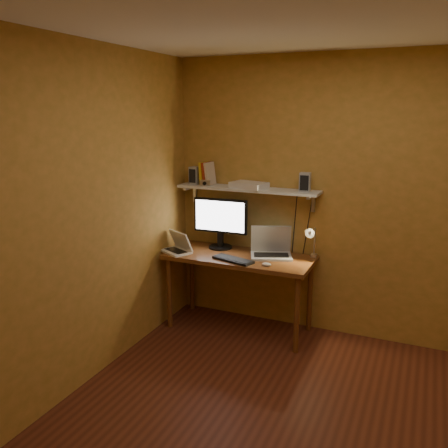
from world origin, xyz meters
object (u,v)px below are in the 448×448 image
at_px(laptop, 271,248).
at_px(mouse, 267,264).
at_px(monitor, 220,221).
at_px(router, 249,185).
at_px(speaker_left, 195,175).
at_px(speaker_right, 305,182).
at_px(wall_shelf, 247,189).
at_px(shelf_camera, 205,183).
at_px(keyboard, 233,260).
at_px(netbook, 178,246).
at_px(desk, 239,264).
at_px(desk_lamp, 312,239).

distance_m(laptop, mouse, 0.33).
xyz_separation_m(monitor, router, (0.29, 0.02, 0.37)).
xyz_separation_m(mouse, speaker_left, (-0.90, 0.39, 0.70)).
xyz_separation_m(speaker_left, speaker_right, (1.12, -0.01, -0.00)).
distance_m(monitor, mouse, 0.76).
bearing_deg(wall_shelf, mouse, -48.88).
distance_m(wall_shelf, shelf_camera, 0.42).
xyz_separation_m(keyboard, router, (0.01, 0.36, 0.64)).
bearing_deg(laptop, netbook, 174.88).
xyz_separation_m(desk, speaker_left, (-0.56, 0.20, 0.80)).
height_order(laptop, keyboard, laptop).
relative_size(keyboard, desk_lamp, 1.07).
bearing_deg(keyboard, desk, 109.33).
bearing_deg(keyboard, desk_lamp, 41.17).
bearing_deg(netbook, shelf_camera, 81.77).
bearing_deg(speaker_right, laptop, -171.19).
relative_size(speaker_right, shelf_camera, 1.69).
bearing_deg(desk_lamp, speaker_right, 146.47).
bearing_deg(router, desk_lamp, -5.19).
xyz_separation_m(laptop, desk_lamp, (0.38, 0.01, 0.13)).
xyz_separation_m(wall_shelf, mouse, (0.34, -0.39, -0.59)).
height_order(mouse, speaker_left, speaker_left).
xyz_separation_m(netbook, mouse, (0.93, -0.06, -0.04)).
relative_size(desk, wall_shelf, 1.00).
xyz_separation_m(desk, shelf_camera, (-0.41, 0.12, 0.74)).
distance_m(desk_lamp, speaker_left, 1.32).
relative_size(wall_shelf, speaker_left, 8.09).
height_order(keyboard, mouse, mouse).
distance_m(wall_shelf, speaker_left, 0.57).
bearing_deg(wall_shelf, keyboard, -88.62).
height_order(speaker_right, router, speaker_right).
bearing_deg(desk, keyboard, -87.08).
xyz_separation_m(speaker_right, router, (-0.54, -0.01, -0.06)).
bearing_deg(netbook, wall_shelf, 56.06).
distance_m(monitor, laptop, 0.59).
bearing_deg(monitor, mouse, -32.40).
relative_size(monitor, laptop, 1.22).
bearing_deg(speaker_left, netbook, -85.07).
bearing_deg(mouse, monitor, 153.84).
xyz_separation_m(desk_lamp, speaker_right, (-0.10, 0.07, 0.50)).
height_order(wall_shelf, netbook, wall_shelf).
bearing_deg(laptop, keyboard, -153.57).
relative_size(netbook, mouse, 4.05).
height_order(wall_shelf, shelf_camera, shelf_camera).
bearing_deg(netbook, desk_lamp, 38.80).
xyz_separation_m(desk_lamp, shelf_camera, (-1.07, -0.01, 0.45)).
xyz_separation_m(monitor, netbook, (-0.32, -0.30, -0.22)).
bearing_deg(speaker_right, keyboard, -152.05).
bearing_deg(router, speaker_right, 0.94).
relative_size(netbook, shelf_camera, 3.45).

